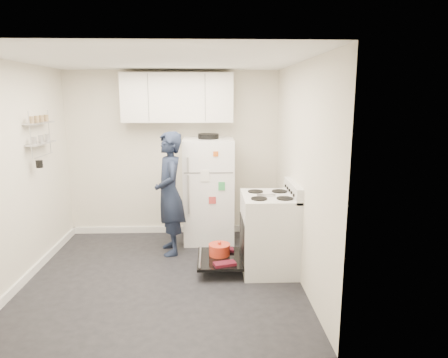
{
  "coord_description": "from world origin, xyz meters",
  "views": [
    {
      "loc": [
        0.55,
        -4.49,
        2.11
      ],
      "look_at": [
        0.74,
        0.66,
        1.05
      ],
      "focal_mm": 32.0,
      "sensor_mm": 36.0,
      "label": 1
    }
  ],
  "objects_px": {
    "electric_range": "(268,233)",
    "person": "(170,194)",
    "open_oven_door": "(220,255)",
    "refrigerator": "(209,190)"
  },
  "relations": [
    {
      "from": "open_oven_door",
      "to": "refrigerator",
      "type": "bearing_deg",
      "value": 97.17
    },
    {
      "from": "refrigerator",
      "to": "person",
      "type": "height_order",
      "value": "person"
    },
    {
      "from": "electric_range",
      "to": "person",
      "type": "bearing_deg",
      "value": 153.95
    },
    {
      "from": "open_oven_door",
      "to": "refrigerator",
      "type": "height_order",
      "value": "refrigerator"
    },
    {
      "from": "open_oven_door",
      "to": "electric_range",
      "type": "bearing_deg",
      "value": -2.85
    },
    {
      "from": "electric_range",
      "to": "person",
      "type": "xyz_separation_m",
      "value": [
        -1.25,
        0.61,
        0.37
      ]
    },
    {
      "from": "electric_range",
      "to": "refrigerator",
      "type": "height_order",
      "value": "refrigerator"
    },
    {
      "from": "open_oven_door",
      "to": "person",
      "type": "height_order",
      "value": "person"
    },
    {
      "from": "electric_range",
      "to": "person",
      "type": "height_order",
      "value": "person"
    },
    {
      "from": "refrigerator",
      "to": "person",
      "type": "xyz_separation_m",
      "value": [
        -0.53,
        -0.49,
        0.07
      ]
    }
  ]
}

